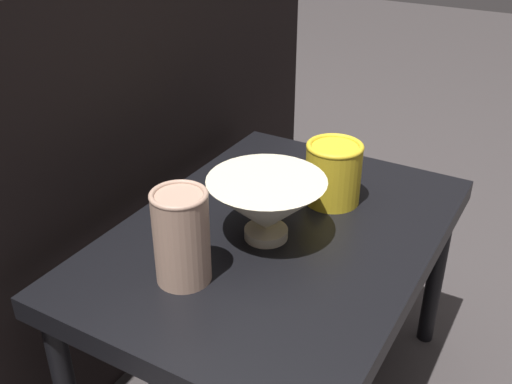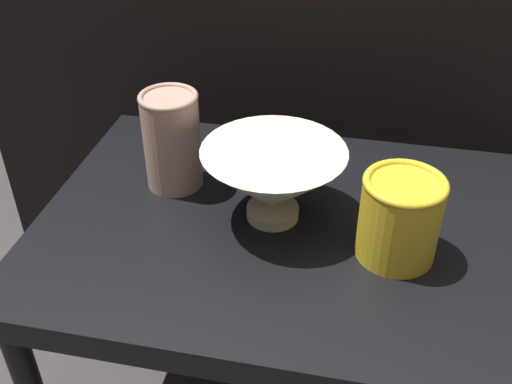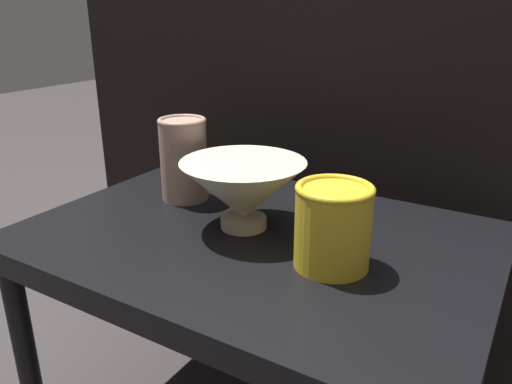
# 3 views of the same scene
# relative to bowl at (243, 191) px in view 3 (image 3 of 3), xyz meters

# --- Properties ---
(table) EXTENTS (0.73, 0.52, 0.41)m
(table) POSITION_rel_bowl_xyz_m (0.03, -0.01, -0.11)
(table) COLOR black
(table) RESTS_ON ground_plane
(couch_backdrop) EXTENTS (1.38, 0.50, 0.81)m
(couch_backdrop) POSITION_rel_bowl_xyz_m (0.03, 0.55, -0.06)
(couch_backdrop) COLOR black
(couch_backdrop) RESTS_ON ground_plane
(bowl) EXTENTS (0.20, 0.20, 0.11)m
(bowl) POSITION_rel_bowl_xyz_m (0.00, 0.00, 0.00)
(bowl) COLOR beige
(bowl) RESTS_ON table
(vase_textured_left) EXTENTS (0.09, 0.09, 0.15)m
(vase_textured_left) POSITION_rel_bowl_xyz_m (-0.16, 0.05, 0.02)
(vase_textured_left) COLOR tan
(vase_textured_left) RESTS_ON table
(vase_colorful_right) EXTENTS (0.11, 0.11, 0.12)m
(vase_colorful_right) POSITION_rel_bowl_xyz_m (0.17, -0.05, -0.00)
(vase_colorful_right) COLOR gold
(vase_colorful_right) RESTS_ON table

